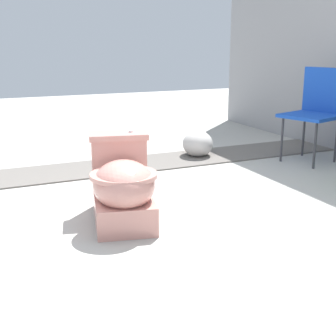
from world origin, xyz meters
The scene contains 5 objects.
ground_plane centered at (0.00, 0.00, 0.00)m, with size 14.00×14.00×0.00m, color #A8A59E.
gravel_strip centered at (-1.23, 0.50, 0.01)m, with size 0.56×8.00×0.01m, color #605B56.
toilet centered at (0.01, -0.08, 0.22)m, with size 0.70×0.50×0.52m.
folding_chair_left centered at (-0.72, 2.02, 0.51)m, with size 0.55×0.55×0.83m.
boulder_near centered at (-1.29, 1.11, 0.12)m, with size 0.34×0.29×0.25m, color #B7B2AD.
Camera 1 is at (2.56, -0.92, 1.06)m, focal length 50.00 mm.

